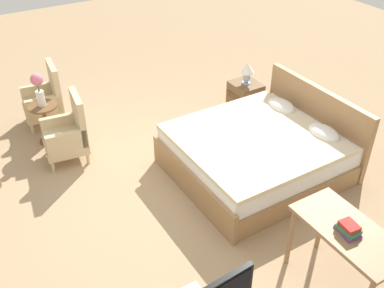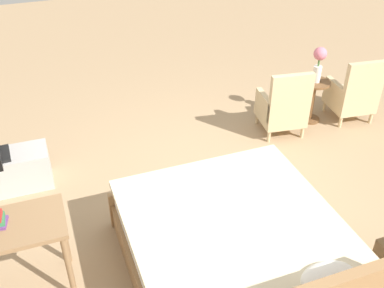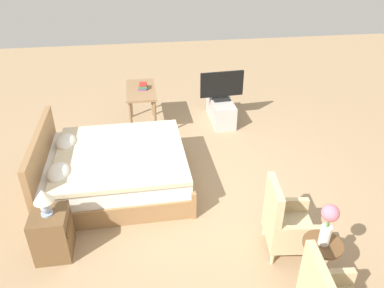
{
  "view_description": "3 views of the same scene",
  "coord_description": "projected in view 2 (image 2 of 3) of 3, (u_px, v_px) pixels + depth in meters",
  "views": [
    {
      "loc": [
        3.79,
        -1.95,
        3.62
      ],
      "look_at": [
        0.03,
        0.29,
        0.61
      ],
      "focal_mm": 42.0,
      "sensor_mm": 36.0,
      "label": 1
    },
    {
      "loc": [
        1.48,
        3.54,
        3.23
      ],
      "look_at": [
        0.3,
        0.21,
        0.84
      ],
      "focal_mm": 42.0,
      "sensor_mm": 36.0,
      "label": 2
    },
    {
      "loc": [
        -4.35,
        0.73,
        3.33
      ],
      "look_at": [
        0.09,
        0.06,
        0.7
      ],
      "focal_mm": 35.0,
      "sensor_mm": 36.0,
      "label": 3
    }
  ],
  "objects": [
    {
      "name": "ground_plane",
      "position": [
        211.0,
        191.0,
        4.98
      ],
      "size": [
        16.0,
        16.0,
        0.0
      ],
      "primitive_type": "plane",
      "color": "#A38460"
    },
    {
      "name": "tv_stand",
      "position": [
        5.0,
        172.0,
        4.91
      ],
      "size": [
        0.96,
        0.4,
        0.44
      ],
      "color": "#B7B2AD",
      "rests_on": "ground_plane"
    },
    {
      "name": "armchair_by_window_left",
      "position": [
        353.0,
        95.0,
        6.07
      ],
      "size": [
        0.59,
        0.59,
        0.92
      ],
      "color": "#CCB284",
      "rests_on": "ground_plane"
    },
    {
      "name": "bed",
      "position": [
        238.0,
        254.0,
        3.83
      ],
      "size": [
        1.83,
        2.05,
        0.96
      ],
      "color": "#997047",
      "rests_on": "ground_plane"
    },
    {
      "name": "side_table",
      "position": [
        313.0,
        96.0,
        6.05
      ],
      "size": [
        0.4,
        0.4,
        0.59
      ],
      "color": "brown",
      "rests_on": "ground_plane"
    },
    {
      "name": "flower_vase",
      "position": [
        319.0,
        61.0,
        5.76
      ],
      "size": [
        0.17,
        0.17,
        0.48
      ],
      "color": "silver",
      "rests_on": "side_table"
    },
    {
      "name": "armchair_by_window_right",
      "position": [
        283.0,
        108.0,
        5.77
      ],
      "size": [
        0.6,
        0.6,
        0.92
      ],
      "color": "#CCB284",
      "rests_on": "ground_plane"
    }
  ]
}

